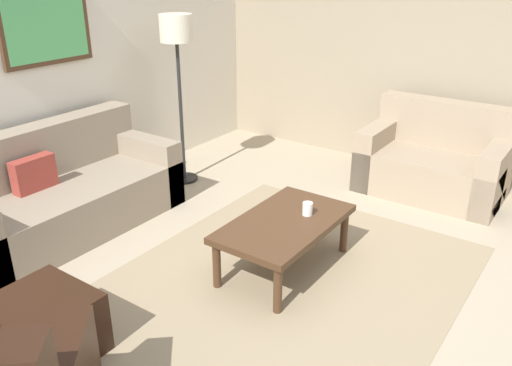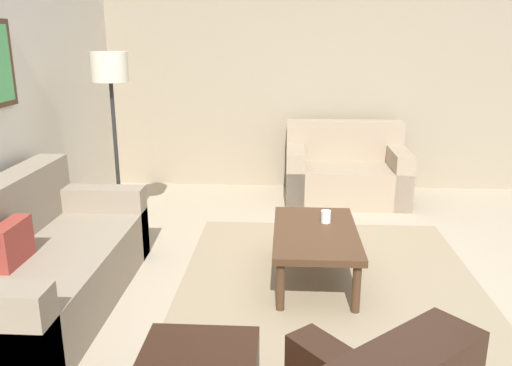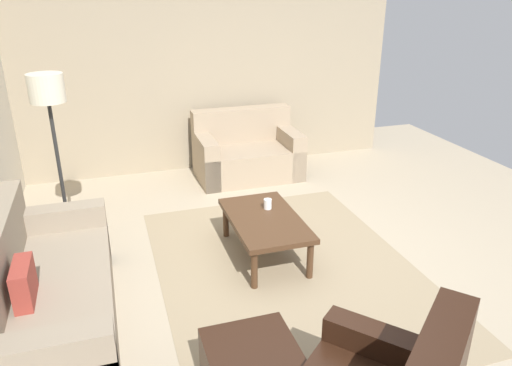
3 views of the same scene
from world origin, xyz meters
name	(u,v)px [view 1 (image 1 of 3)]	position (x,y,z in m)	size (l,w,h in m)	color
ground_plane	(274,292)	(0.00, 0.00, 0.00)	(8.00, 8.00, 0.00)	tan
rear_partition	(27,58)	(0.00, 2.60, 1.40)	(6.00, 0.12, 2.80)	silver
stone_feature_panel	(434,41)	(3.00, 0.00, 1.40)	(0.12, 5.20, 2.80)	gray
area_rug	(274,292)	(0.00, 0.00, 0.00)	(3.11, 2.31, 0.01)	gray
couch_main	(59,195)	(-0.23, 2.10, 0.30)	(1.99, 0.91, 0.88)	gray
couch_loveseat	(435,162)	(2.46, -0.33, 0.30)	(0.86, 1.36, 0.88)	gray
ottoman	(42,329)	(-1.33, 0.76, 0.20)	(0.56, 0.56, 0.40)	black
coffee_table	(285,227)	(0.32, 0.12, 0.36)	(1.10, 0.64, 0.41)	#472D1C
cup	(308,209)	(0.49, 0.03, 0.46)	(0.08, 0.08, 0.10)	white
lamp_standing	(177,46)	(1.18, 1.92, 1.41)	(0.32, 0.32, 1.71)	black
framed_artwork	(46,27)	(0.17, 2.51, 1.65)	(0.88, 0.04, 0.65)	#472D1C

